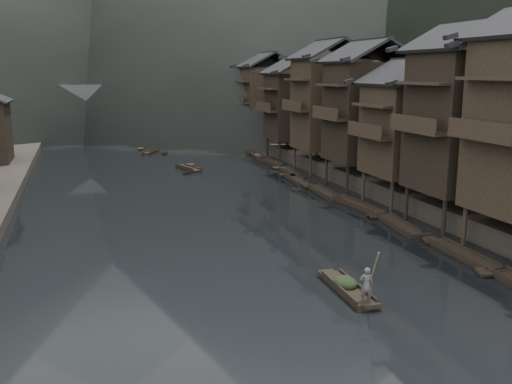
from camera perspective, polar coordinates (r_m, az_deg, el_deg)
name	(u,v)px	position (r m, az deg, el deg)	size (l,w,h in m)	color
water	(265,274)	(32.44, 0.88, -8.17)	(300.00, 300.00, 0.00)	black
right_bank	(414,146)	(82.68, 15.56, 4.41)	(40.00, 200.00, 1.80)	#2D2823
stilt_houses	(379,97)	(54.86, 12.18, 9.30)	(9.00, 67.60, 15.48)	black
moored_sampans	(315,185)	(56.21, 5.96, 0.67)	(2.85, 62.69, 0.47)	black
midriver_boats	(137,148)	(84.92, -11.83, 4.31)	(9.20, 38.76, 0.45)	black
stone_bridge	(136,107)	(101.57, -11.94, 8.31)	(40.00, 6.00, 9.00)	#4C4C4F
hero_sampan	(347,289)	(30.15, 9.13, -9.53)	(1.29, 5.34, 0.44)	black
cargo_heap	(346,276)	(30.14, 8.95, -8.33)	(1.17, 1.53, 0.70)	black
boatman	(367,280)	(28.24, 11.01, -8.66)	(0.65, 0.43, 1.78)	#525254
bamboo_pole	(373,225)	(27.49, 11.61, -3.22)	(0.06, 0.06, 4.55)	#8C7A51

